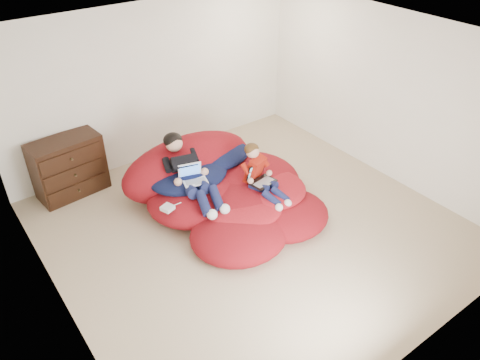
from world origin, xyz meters
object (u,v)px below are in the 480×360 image
object	(u,v)px
dresser	(69,167)
older_boy	(187,169)
laptop_white	(193,176)
laptop_black	(260,177)
beanbag_pile	(224,190)
younger_boy	(260,172)

from	to	relation	value
dresser	older_boy	distance (m)	1.85
laptop_white	dresser	bearing A→B (deg)	127.35
laptop_black	older_boy	bearing A→B (deg)	144.08
older_boy	laptop_black	bearing A→B (deg)	-35.92
dresser	older_boy	xyz separation A→B (m)	(1.17, -1.41, 0.24)
beanbag_pile	laptop_black	xyz separation A→B (m)	(0.34, -0.38, 0.29)
laptop_white	older_boy	bearing A→B (deg)	90.00
younger_boy	laptop_white	size ratio (longest dim) A/B	2.33
younger_boy	laptop_white	distance (m)	0.91
laptop_white	beanbag_pile	bearing A→B (deg)	-7.76
beanbag_pile	laptop_white	world-z (taller)	beanbag_pile
laptop_black	beanbag_pile	bearing A→B (deg)	131.70
dresser	laptop_black	world-z (taller)	dresser
older_boy	laptop_black	distance (m)	0.99
laptop_white	laptop_black	distance (m)	0.91
dresser	younger_boy	xyz separation A→B (m)	(1.97, -1.98, 0.18)
dresser	younger_boy	distance (m)	2.79
beanbag_pile	laptop_black	bearing A→B (deg)	-48.30
dresser	beanbag_pile	bearing A→B (deg)	-44.53
older_boy	younger_boy	size ratio (longest dim) A/B	1.51
beanbag_pile	older_boy	world-z (taller)	older_boy
dresser	beanbag_pile	xyz separation A→B (m)	(1.63, -1.60, -0.17)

